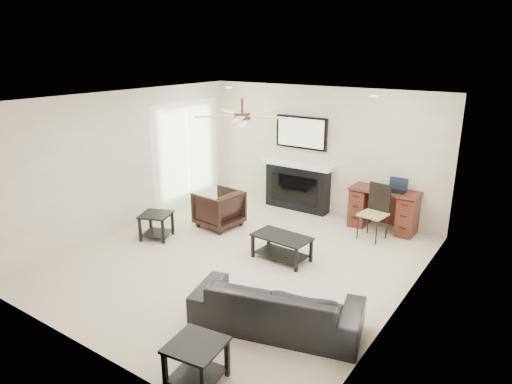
% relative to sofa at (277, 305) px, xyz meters
% --- Properties ---
extents(room_shell, '(5.50, 5.54, 2.52)m').
position_rel_sofa_xyz_m(room_shell, '(-1.25, 1.30, 1.39)').
color(room_shell, beige).
rests_on(room_shell, ground).
extents(sofa, '(2.12, 1.27, 0.58)m').
position_rel_sofa_xyz_m(sofa, '(0.00, 0.00, 0.00)').
color(sofa, black).
rests_on(sofa, ground).
extents(armchair, '(0.83, 0.81, 0.69)m').
position_rel_sofa_xyz_m(armchair, '(-2.60, 2.15, 0.05)').
color(armchair, black).
rests_on(armchair, ground).
extents(coffee_table, '(0.93, 0.56, 0.40)m').
position_rel_sofa_xyz_m(coffee_table, '(-0.90, 1.60, -0.09)').
color(coffee_table, black).
rests_on(coffee_table, ground).
extents(end_table_near, '(0.58, 0.58, 0.45)m').
position_rel_sofa_xyz_m(end_table_near, '(-0.15, -1.25, -0.07)').
color(end_table_near, black).
rests_on(end_table_near, ground).
extents(end_table_left, '(0.65, 0.65, 0.45)m').
position_rel_sofa_xyz_m(end_table_left, '(-3.15, 1.10, -0.07)').
color(end_table_left, black).
rests_on(end_table_left, ground).
extents(fireplace_unit, '(1.52, 0.34, 1.91)m').
position_rel_sofa_xyz_m(fireplace_unit, '(-1.88, 3.80, 0.66)').
color(fireplace_unit, black).
rests_on(fireplace_unit, ground).
extents(desk, '(1.22, 0.56, 0.76)m').
position_rel_sofa_xyz_m(desk, '(-0.03, 3.74, 0.09)').
color(desk, '#3F150F').
rests_on(desk, ground).
extents(desk_chair, '(0.48, 0.49, 0.97)m').
position_rel_sofa_xyz_m(desk_chair, '(-0.03, 3.19, 0.19)').
color(desk_chair, black).
rests_on(desk_chair, ground).
extents(laptop, '(0.33, 0.24, 0.23)m').
position_rel_sofa_xyz_m(laptop, '(0.17, 3.72, 0.58)').
color(laptop, black).
rests_on(laptop, desk).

